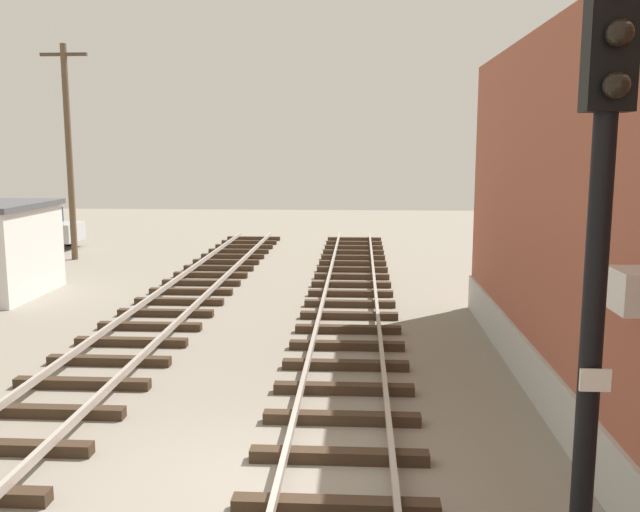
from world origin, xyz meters
TOP-DOWN VIEW (x-y plane):
  - ground_plane at (0.00, 0.00)m, footprint 80.00×80.00m
  - track_near_building at (1.09, -0.00)m, footprint 2.50×48.68m
  - signal_mast at (3.20, -2.91)m, footprint 0.36×0.40m
  - parked_car_silver at (-12.98, 20.49)m, footprint 4.20×2.04m
  - utility_pole_far at (-9.84, 17.68)m, footprint 1.80×0.24m

SIDE VIEW (x-z plane):
  - ground_plane at x=0.00m, z-range 0.00..0.00m
  - track_near_building at x=1.09m, z-range -0.03..0.29m
  - parked_car_silver at x=-12.98m, z-range 0.02..1.78m
  - signal_mast at x=3.20m, z-range 0.71..6.41m
  - utility_pole_far at x=-9.84m, z-range 0.19..8.40m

